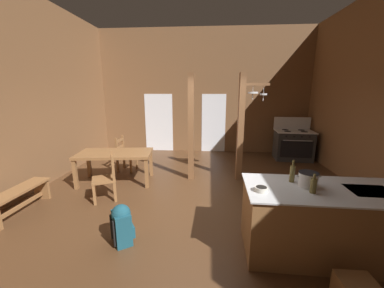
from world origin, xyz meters
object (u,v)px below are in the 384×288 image
object	(u,v)px
stockpot_on_counter	(308,179)
bottle_short_on_counter	(292,173)
mixing_bowl_on_counter	(261,189)
bench_along_left_wall	(19,197)
stove_range	(293,145)
ladderback_chair_by_post	(125,154)
dining_table	(115,156)
ladderback_chair_near_window	(106,178)
backpack	(122,223)
kitchen_island	(326,222)
bottle_tall_on_counter	(313,185)

from	to	relation	value
stockpot_on_counter	bottle_short_on_counter	xyz separation A→B (m)	(-0.15, 0.15, 0.02)
mixing_bowl_on_counter	bench_along_left_wall	bearing A→B (deg)	168.35
stockpot_on_counter	stove_range	bearing A→B (deg)	72.73
ladderback_chair_by_post	bench_along_left_wall	size ratio (longest dim) A/B	0.77
dining_table	ladderback_chair_near_window	world-z (taller)	ladderback_chair_near_window
backpack	mixing_bowl_on_counter	distance (m)	2.01
kitchen_island	bench_along_left_wall	distance (m)	5.03
ladderback_chair_by_post	stockpot_on_counter	xyz separation A→B (m)	(3.60, -3.00, 0.58)
stove_range	kitchen_island	bearing A→B (deg)	-103.84
stockpot_on_counter	bottle_short_on_counter	world-z (taller)	bottle_short_on_counter
dining_table	bench_along_left_wall	world-z (taller)	dining_table
dining_table	stove_range	bearing A→B (deg)	24.82
backpack	bottle_short_on_counter	size ratio (longest dim) A/B	1.93
backpack	mixing_bowl_on_counter	bearing A→B (deg)	-4.16
stove_range	ladderback_chair_near_window	size ratio (longest dim) A/B	1.39
ladderback_chair_near_window	bench_along_left_wall	distance (m)	1.51
stockpot_on_counter	bottle_short_on_counter	distance (m)	0.21
ladderback_chair_near_window	backpack	xyz separation A→B (m)	(0.82, -1.33, -0.14)
ladderback_chair_by_post	bottle_tall_on_counter	distance (m)	4.84
ladderback_chair_by_post	ladderback_chair_near_window	bearing A→B (deg)	-81.65
ladderback_chair_near_window	ladderback_chair_by_post	distance (m)	1.75
ladderback_chair_near_window	bottle_tall_on_counter	size ratio (longest dim) A/B	3.87
mixing_bowl_on_counter	bottle_short_on_counter	bearing A→B (deg)	35.71
stove_range	bottle_tall_on_counter	distance (m)	4.87
stockpot_on_counter	backpack	bearing A→B (deg)	-178.50
stove_range	backpack	bearing A→B (deg)	-131.00
ladderback_chair_near_window	backpack	size ratio (longest dim) A/B	1.59
bottle_tall_on_counter	bench_along_left_wall	bearing A→B (deg)	169.91
kitchen_island	stove_range	size ratio (longest dim) A/B	1.66
kitchen_island	ladderback_chair_by_post	size ratio (longest dim) A/B	2.30
ladderback_chair_by_post	stockpot_on_counter	world-z (taller)	stockpot_on_counter
kitchen_island	dining_table	distance (m)	4.41
ladderback_chair_near_window	bottle_tall_on_counter	distance (m)	3.69
kitchen_island	ladderback_chair_near_window	xyz separation A→B (m)	(-3.62, 1.33, -0.02)
stockpot_on_counter	mixing_bowl_on_counter	size ratio (longest dim) A/B	1.96
kitchen_island	dining_table	bearing A→B (deg)	149.59
kitchen_island	stove_range	world-z (taller)	stove_range
ladderback_chair_near_window	stockpot_on_counter	xyz separation A→B (m)	(3.35, -1.27, 0.58)
mixing_bowl_on_counter	ladderback_chair_near_window	bearing A→B (deg)	151.49
backpack	stockpot_on_counter	world-z (taller)	stockpot_on_counter
dining_table	bench_along_left_wall	bearing A→B (deg)	-127.68
kitchen_island	backpack	size ratio (longest dim) A/B	3.67
bench_along_left_wall	bottle_tall_on_counter	size ratio (longest dim) A/B	5.00
bottle_tall_on_counter	bottle_short_on_counter	xyz separation A→B (m)	(-0.14, 0.35, 0.03)
kitchen_island	ladderback_chair_by_post	xyz separation A→B (m)	(-3.87, 3.06, -0.02)
stove_range	mixing_bowl_on_counter	size ratio (longest dim) A/B	8.09
stove_range	stockpot_on_counter	world-z (taller)	stove_range
kitchen_island	mixing_bowl_on_counter	world-z (taller)	mixing_bowl_on_counter
backpack	stockpot_on_counter	distance (m)	2.63
ladderback_chair_by_post	backpack	distance (m)	3.25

